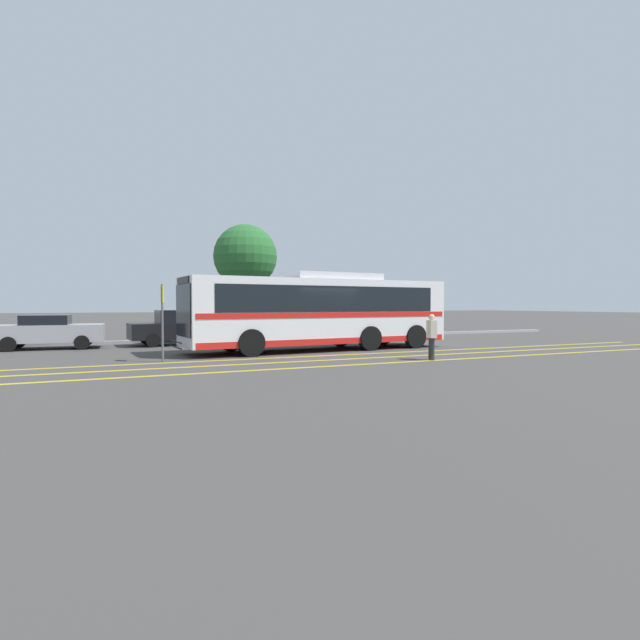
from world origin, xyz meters
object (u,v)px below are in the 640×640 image
object	(u,v)px
parked_car_2	(290,328)
pedestrian_0	(432,334)
parked_car_0	(49,331)
bus_stop_sign	(162,313)
transit_bus	(320,310)
tree_0	(245,256)
parked_car_1	(181,328)

from	to	relation	value
parked_car_2	pedestrian_0	xyz separation A→B (m)	(1.18, -10.49, 0.20)
parked_car_2	parked_car_0	bearing A→B (deg)	-87.39
parked_car_2	bus_stop_sign	world-z (taller)	bus_stop_sign
pedestrian_0	transit_bus	bearing A→B (deg)	-144.09
transit_bus	parked_car_2	distance (m)	5.66
transit_bus	tree_0	size ratio (longest dim) A/B	1.74
parked_car_1	parked_car_2	world-z (taller)	parked_car_1
pedestrian_0	parked_car_0	bearing A→B (deg)	-114.59
pedestrian_0	tree_0	size ratio (longest dim) A/B	0.23
bus_stop_sign	tree_0	size ratio (longest dim) A/B	0.38
parked_car_1	bus_stop_sign	size ratio (longest dim) A/B	1.88
bus_stop_sign	parked_car_2	bearing A→B (deg)	-48.16
tree_0	bus_stop_sign	bearing A→B (deg)	-116.88
transit_bus	tree_0	bearing A→B (deg)	-2.23
transit_bus	pedestrian_0	size ratio (longest dim) A/B	7.46
parked_car_1	tree_0	size ratio (longest dim) A/B	0.72
parked_car_1	parked_car_2	xyz separation A→B (m)	(5.56, 0.42, -0.13)
parked_car_1	tree_0	distance (m)	7.87
parked_car_2	tree_0	xyz separation A→B (m)	(-1.05, 4.69, 4.07)
parked_car_1	bus_stop_sign	world-z (taller)	bus_stop_sign
parked_car_1	pedestrian_0	size ratio (longest dim) A/B	3.07
parked_car_1	tree_0	world-z (taller)	tree_0
parked_car_0	parked_car_1	bearing A→B (deg)	93.61
parked_car_1	pedestrian_0	distance (m)	12.12
parked_car_2	pedestrian_0	bearing A→B (deg)	6.80
parked_car_0	bus_stop_sign	size ratio (longest dim) A/B	1.73
parked_car_2	parked_car_1	bearing A→B (deg)	-85.31
tree_0	parked_car_2	bearing A→B (deg)	-77.40
pedestrian_0	bus_stop_sign	xyz separation A→B (m)	(-8.37, 3.07, 0.73)
tree_0	parked_car_0	bearing A→B (deg)	-152.80
transit_bus	parked_car_2	size ratio (longest dim) A/B	2.45
parked_car_0	transit_bus	bearing A→B (deg)	67.15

